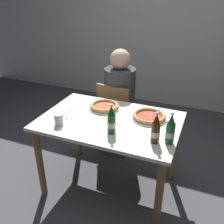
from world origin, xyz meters
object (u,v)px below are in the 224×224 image
object	(u,v)px
pizza_marinara_far	(104,106)
beer_bottle_left	(170,130)
pizza_margherita_near	(149,116)
beer_bottle_right	(111,121)
diner_seated	(120,104)
paper_cup	(59,119)
dining_table_main	(110,131)
chair_behind_table	(117,114)
beer_bottle_center	(156,130)
napkin_with_cutlery	(68,114)

from	to	relation	value
pizza_marinara_far	beer_bottle_left	bearing A→B (deg)	-27.14
pizza_margherita_near	beer_bottle_right	bearing A→B (deg)	-122.26
diner_seated	beer_bottle_right	size ratio (longest dim) A/B	4.89
diner_seated	paper_cup	xyz separation A→B (m)	(-0.20, -0.90, 0.21)
dining_table_main	chair_behind_table	distance (m)	0.65
beer_bottle_right	pizza_margherita_near	bearing A→B (deg)	57.74
beer_bottle_left	beer_bottle_right	bearing A→B (deg)	-176.00
chair_behind_table	beer_bottle_center	xyz separation A→B (m)	(0.61, -0.81, 0.37)
pizza_margherita_near	dining_table_main	bearing A→B (deg)	-154.59
napkin_with_cutlery	paper_cup	distance (m)	0.19
beer_bottle_left	napkin_with_cutlery	xyz separation A→B (m)	(-0.93, 0.11, -0.10)
paper_cup	beer_bottle_center	bearing A→B (deg)	2.92
diner_seated	beer_bottle_left	distance (m)	1.11
dining_table_main	beer_bottle_center	xyz separation A→B (m)	(0.44, -0.19, 0.22)
beer_bottle_right	dining_table_main	bearing A→B (deg)	116.25
dining_table_main	beer_bottle_center	size ratio (longest dim) A/B	4.86
paper_cup	beer_bottle_right	bearing A→B (deg)	5.50
chair_behind_table	beer_bottle_right	bearing A→B (deg)	115.75
beer_bottle_center	pizza_margherita_near	bearing A→B (deg)	111.33
pizza_marinara_far	beer_bottle_center	distance (m)	0.69
diner_seated	napkin_with_cutlery	bearing A→B (deg)	-108.40
napkin_with_cutlery	pizza_marinara_far	bearing A→B (deg)	41.88
beer_bottle_left	beer_bottle_right	xyz separation A→B (m)	(-0.45, -0.03, 0.00)
diner_seated	pizza_marinara_far	size ratio (longest dim) A/B	4.16
pizza_margherita_near	napkin_with_cutlery	xyz separation A→B (m)	(-0.70, -0.20, -0.02)
pizza_marinara_far	paper_cup	world-z (taller)	paper_cup
pizza_marinara_far	beer_bottle_left	xyz separation A→B (m)	(0.67, -0.35, 0.08)
dining_table_main	paper_cup	size ratio (longest dim) A/B	12.63
pizza_marinara_far	paper_cup	xyz separation A→B (m)	(-0.23, -0.42, 0.03)
napkin_with_cutlery	beer_bottle_left	bearing A→B (deg)	-6.81
chair_behind_table	dining_table_main	bearing A→B (deg)	112.97
diner_seated	paper_cup	bearing A→B (deg)	-102.77
pizza_margherita_near	beer_bottle_right	size ratio (longest dim) A/B	1.26
napkin_with_cutlery	paper_cup	size ratio (longest dim) A/B	2.01
diner_seated	beer_bottle_left	xyz separation A→B (m)	(0.70, -0.82, 0.27)
chair_behind_table	pizza_margherita_near	world-z (taller)	chair_behind_table
beer_bottle_left	paper_cup	distance (m)	0.91
dining_table_main	beer_bottle_left	bearing A→B (deg)	-16.53
pizza_margherita_near	beer_bottle_center	bearing A→B (deg)	-68.67
dining_table_main	napkin_with_cutlery	world-z (taller)	napkin_with_cutlery
beer_bottle_center	paper_cup	size ratio (longest dim) A/B	2.60
beer_bottle_right	diner_seated	bearing A→B (deg)	106.43
chair_behind_table	diner_seated	size ratio (longest dim) A/B	0.70
pizza_marinara_far	beer_bottle_center	xyz separation A→B (m)	(0.57, -0.38, 0.08)
dining_table_main	pizza_marinara_far	xyz separation A→B (m)	(-0.13, 0.18, 0.14)
diner_seated	pizza_marinara_far	bearing A→B (deg)	-87.01
diner_seated	pizza_marinara_far	xyz separation A→B (m)	(0.02, -0.48, 0.19)
beer_bottle_left	paper_cup	xyz separation A→B (m)	(-0.90, -0.08, -0.06)
beer_bottle_left	beer_bottle_center	bearing A→B (deg)	-161.21
diner_seated	dining_table_main	bearing A→B (deg)	-76.66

